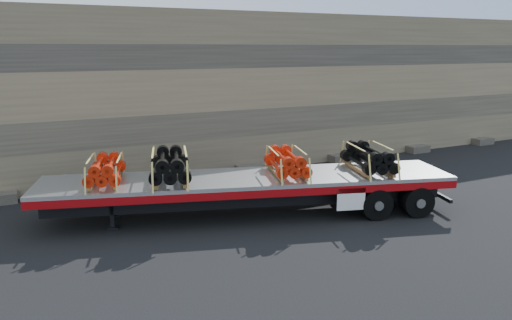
{
  "coord_description": "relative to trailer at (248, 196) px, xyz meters",
  "views": [
    {
      "loc": [
        -7.47,
        -14.73,
        5.47
      ],
      "look_at": [
        0.15,
        0.4,
        1.64
      ],
      "focal_mm": 35.0,
      "sensor_mm": 36.0,
      "label": 1
    }
  ],
  "objects": [
    {
      "name": "bundle_midrear",
      "position": [
        1.24,
        -0.37,
        1.07
      ],
      "size": [
        1.71,
        2.45,
        0.79
      ],
      "primitive_type": null,
      "rotation": [
        0.0,
        0.0,
        -0.29
      ],
      "color": "red",
      "rests_on": "trailer"
    },
    {
      "name": "bundle_rear",
      "position": [
        3.97,
        -1.2,
        1.09
      ],
      "size": [
        1.82,
        2.62,
        0.84
      ],
      "primitive_type": null,
      "rotation": [
        0.0,
        0.0,
        -0.29
      ],
      "color": "black",
      "rests_on": "trailer"
    },
    {
      "name": "bundle_front",
      "position": [
        -4.32,
        1.3,
        1.05
      ],
      "size": [
        1.64,
        2.36,
        0.76
      ],
      "primitive_type": null,
      "rotation": [
        0.0,
        0.0,
        -0.29
      ],
      "color": "red",
      "rests_on": "trailer"
    },
    {
      "name": "rock_wall",
      "position": [
        0.56,
        6.97,
        2.83
      ],
      "size": [
        44.0,
        3.0,
        7.0
      ],
      "primitive_type": "cube",
      "color": "#7A6B54",
      "rests_on": "ground"
    },
    {
      "name": "bundle_midfront",
      "position": [
        -2.42,
        0.73,
        1.11
      ],
      "size": [
        1.9,
        2.73,
        0.88
      ],
      "primitive_type": null,
      "rotation": [
        0.0,
        0.0,
        -0.29
      ],
      "color": "black",
      "rests_on": "trailer"
    },
    {
      "name": "ground",
      "position": [
        0.56,
        0.47,
        -0.67
      ],
      "size": [
        120.0,
        120.0,
        0.0
      ],
      "primitive_type": "plane",
      "color": "black",
      "rests_on": "ground"
    },
    {
      "name": "trailer",
      "position": [
        0.0,
        0.0,
        0.0
      ],
      "size": [
        13.59,
        6.34,
        1.34
      ],
      "primitive_type": null,
      "rotation": [
        0.0,
        0.0,
        -0.29
      ],
      "color": "#B7BAC0",
      "rests_on": "ground"
    }
  ]
}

